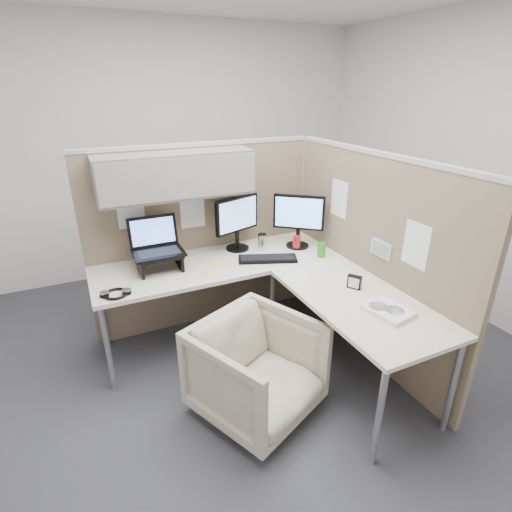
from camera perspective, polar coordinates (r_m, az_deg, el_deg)
name	(u,v)px	position (r m, az deg, el deg)	size (l,w,h in m)	color
ground	(258,368)	(3.26, 0.29, -15.76)	(4.50, 4.50, 0.00)	#313136
partition_back	(192,210)	(3.37, -9.13, 6.50)	(2.00, 0.36, 1.63)	#836F56
partition_right	(366,257)	(3.23, 15.42, -0.15)	(0.07, 2.03, 1.63)	#836F56
desk	(266,281)	(3.03, 1.42, -3.59)	(2.00, 1.98, 0.73)	beige
office_chair	(257,366)	(2.71, 0.13, -15.40)	(0.71, 0.67, 0.73)	beige
monitor_left	(237,219)	(3.41, -2.73, 5.30)	(0.43, 0.20, 0.47)	black
monitor_right	(299,217)	(3.48, 6.10, 5.58)	(0.36, 0.31, 0.47)	black
laptop_station	(158,251)	(3.16, -13.87, 0.75)	(0.38, 0.32, 0.39)	black
keyboard	(268,259)	(3.27, 1.67, -0.40)	(0.47, 0.16, 0.02)	black
mouse	(291,255)	(3.34, 5.05, 0.09)	(0.09, 0.06, 0.03)	black
travel_mug	(262,242)	(3.44, 0.86, 2.01)	(0.07, 0.07, 0.15)	silver
soda_can_green	(321,250)	(3.37, 9.33, 0.89)	(0.07, 0.07, 0.12)	#268C1E
soda_can_silver	(296,243)	(3.49, 5.80, 1.92)	(0.07, 0.07, 0.12)	#B21E1E
sticky_note_c	(179,263)	(3.28, -10.95, -0.95)	(0.08, 0.08, 0.01)	yellow
sticky_note_d	(216,264)	(3.22, -5.70, -1.09)	(0.08, 0.08, 0.01)	yellow
sticky_note_a	(209,274)	(3.06, -6.68, -2.51)	(0.08, 0.08, 0.01)	yellow
headphones	(116,294)	(2.90, -19.41, -5.08)	(0.21, 0.19, 0.03)	black
paper_stack	(388,311)	(2.67, 18.36, -7.42)	(0.27, 0.31, 0.03)	white
desk_clock	(354,282)	(2.90, 13.88, -3.63)	(0.09, 0.10, 0.10)	black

